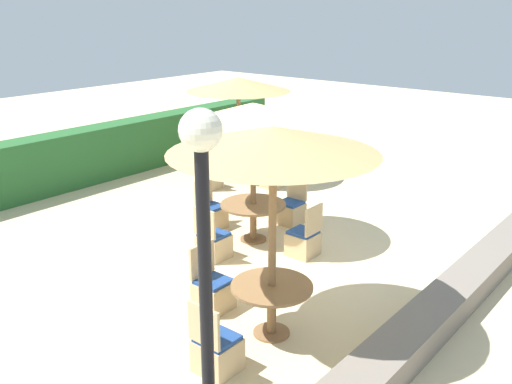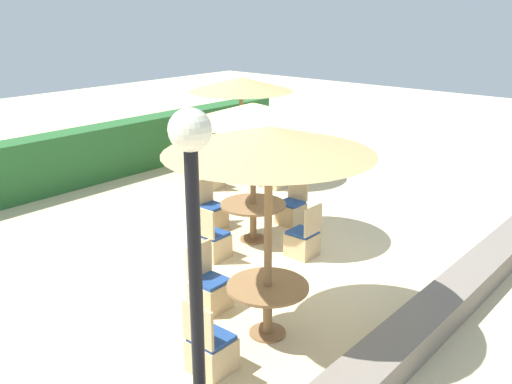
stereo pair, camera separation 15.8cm
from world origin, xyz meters
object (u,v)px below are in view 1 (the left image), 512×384
at_px(lamp_post, 203,223).
at_px(round_table_front_left, 272,296).
at_px(round_table_center, 253,210).
at_px(parasol_back_right, 238,85).
at_px(patio_chair_back_right_east, 267,159).
at_px(patio_chair_center_west, 213,244).
at_px(patio_chair_center_east, 291,210).
at_px(patio_chair_center_south, 304,241).
at_px(patio_chair_front_left_west, 217,351).
at_px(parasol_front_left, 273,141).
at_px(patio_chair_front_left_north, 213,291).
at_px(patio_chair_back_right_south, 273,177).
at_px(patio_chair_back_right_north, 207,161).
at_px(parasol_center, 253,113).
at_px(patio_chair_back_right_west, 209,177).
at_px(patio_chair_center_north, 211,214).
at_px(round_table_back_right, 239,155).

height_order(lamp_post, round_table_front_left, lamp_post).
distance_m(lamp_post, round_table_center, 5.47).
bearing_deg(parasol_back_right, patio_chair_back_right_east, -0.25).
xyz_separation_m(lamp_post, patio_chair_center_west, (3.20, 3.01, -2.09)).
bearing_deg(lamp_post, round_table_center, 35.25).
height_order(parasol_back_right, patio_chair_center_east, parasol_back_right).
xyz_separation_m(patio_chair_center_south, patio_chair_front_left_west, (-3.31, -1.09, 0.00)).
bearing_deg(parasol_front_left, patio_chair_front_left_north, 90.49).
bearing_deg(patio_chair_back_right_east, patio_chair_back_right_south, 134.44).
bearing_deg(patio_chair_center_south, patio_chair_back_right_east, 45.29).
bearing_deg(patio_chair_back_right_south, patio_chair_back_right_north, 89.33).
height_order(parasol_center, patio_chair_center_south, parasol_center).
distance_m(lamp_post, patio_chair_back_right_east, 10.12).
height_order(patio_chair_back_right_west, patio_chair_center_north, same).
distance_m(parasol_front_left, patio_chair_front_left_west, 2.53).
height_order(patio_chair_back_right_north, patio_chair_center_west, same).
height_order(patio_chair_back_right_north, patio_chair_center_north, same).
xyz_separation_m(patio_chair_back_right_north, round_table_front_left, (-4.98, -6.03, 0.29)).
xyz_separation_m(round_table_center, patio_chair_front_left_north, (-2.25, -1.13, -0.31)).
height_order(round_table_back_right, patio_chair_back_right_east, patio_chair_back_right_east).
bearing_deg(round_table_front_left, patio_chair_back_right_south, 37.69).
bearing_deg(patio_chair_front_left_north, patio_chair_front_left_west, 45.53).
xyz_separation_m(parasol_back_right, patio_chair_center_east, (-1.65, -2.78, -2.03)).
relative_size(patio_chair_back_right_south, parasol_center, 0.37).
xyz_separation_m(patio_chair_back_right_south, parasol_center, (-2.71, -1.65, 2.07)).
bearing_deg(patio_chair_center_north, patio_chair_front_left_north, 44.24).
relative_size(round_table_center, patio_chair_center_north, 1.27).
height_order(patio_chair_back_right_south, patio_chair_front_left_west, same).
bearing_deg(parasol_back_right, patio_chair_center_west, -144.15).
distance_m(round_table_back_right, patio_chair_back_right_south, 1.16).
distance_m(lamp_post, patio_chair_center_west, 4.86).
height_order(patio_chair_back_right_west, patio_chair_center_east, same).
height_order(patio_chair_center_north, parasol_front_left, parasol_front_left).
bearing_deg(patio_chair_back_right_east, patio_chair_center_south, 135.29).
bearing_deg(patio_chair_center_south, round_table_front_left, -154.44).
xyz_separation_m(round_table_back_right, patio_chair_center_west, (-3.79, -2.74, -0.32)).
height_order(lamp_post, patio_chair_front_left_north, lamp_post).
distance_m(round_table_back_right, patio_chair_front_left_north, 6.36).
relative_size(patio_chair_back_right_east, parasol_front_left, 0.34).
bearing_deg(patio_chair_center_west, patio_chair_center_east, 88.82).
distance_m(parasol_center, patio_chair_center_west, 2.31).
xyz_separation_m(patio_chair_center_west, patio_chair_front_left_north, (-1.22, -1.15, 0.00)).
relative_size(patio_chair_front_left_north, patio_chair_front_left_west, 1.00).
bearing_deg(round_table_back_right, parasol_center, -135.04).
height_order(patio_chair_back_right_west, patio_chair_center_west, same).
bearing_deg(patio_chair_center_north, patio_chair_back_right_east, -155.92).
relative_size(parasol_back_right, patio_chair_front_left_north, 2.66).
bearing_deg(round_table_center, patio_chair_center_east, -1.24).
xyz_separation_m(lamp_post, patio_chair_back_right_east, (8.07, 5.74, -2.09)).
bearing_deg(patio_chair_back_right_south, round_table_front_left, -142.31).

